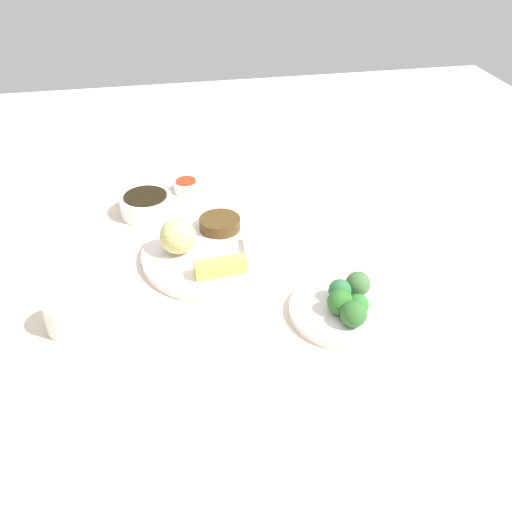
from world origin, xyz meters
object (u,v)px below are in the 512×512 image
at_px(broccoli_plate, 346,311).
at_px(sauce_ramekin_sweet_and_sour, 186,187).
at_px(teacup, 67,315).
at_px(soy_sauce_bowl, 147,205).
at_px(main_plate, 220,253).

bearing_deg(broccoli_plate, sauce_ramekin_sweet_and_sour, 24.31).
height_order(broccoli_plate, teacup, teacup).
height_order(broccoli_plate, sauce_ramekin_sweet_and_sour, sauce_ramekin_sweet_and_sour).
height_order(broccoli_plate, soy_sauce_bowl, soy_sauce_bowl).
bearing_deg(soy_sauce_bowl, broccoli_plate, -142.11).
xyz_separation_m(soy_sauce_bowl, sauce_ramekin_sweet_and_sour, (0.09, -0.09, -0.01)).
xyz_separation_m(broccoli_plate, soy_sauce_bowl, (0.41, 0.32, 0.01)).
relative_size(soy_sauce_bowl, sauce_ramekin_sweet_and_sour, 1.99).
bearing_deg(broccoli_plate, teacup, 83.57).
bearing_deg(main_plate, teacup, 120.38).
bearing_deg(sauce_ramekin_sweet_and_sour, teacup, 152.05).
height_order(soy_sauce_bowl, sauce_ramekin_sweet_and_sour, soy_sauce_bowl).
xyz_separation_m(main_plate, broccoli_plate, (-0.21, -0.18, -0.00)).
relative_size(broccoli_plate, sauce_ramekin_sweet_and_sour, 3.40).
xyz_separation_m(main_plate, teacup, (-0.16, 0.27, 0.02)).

